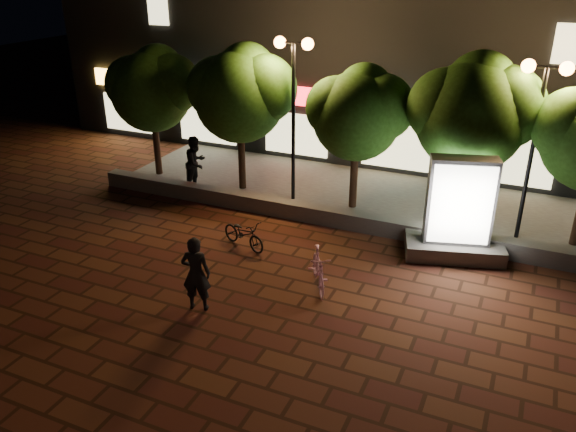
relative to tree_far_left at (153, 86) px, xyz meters
The scene contains 15 objects.
ground 9.43m from the tree_far_left, 38.18° to the right, with size 80.00×80.00×0.00m, color #542C1A.
retaining_wall 7.72m from the tree_far_left, 11.89° to the right, with size 16.00×0.45×0.50m, color slate.
sidewalk 7.74m from the tree_far_left, ahead, with size 16.00×5.00×0.08m, color slate.
building_block 10.38m from the tree_far_left, 47.32° to the left, with size 28.00×8.12×11.30m.
tree_far_left is the anchor object (origin of this frame).
tree_left 3.51m from the tree_far_left, ahead, with size 3.60×3.00×4.89m.
tree_mid 7.50m from the tree_far_left, ahead, with size 3.24×2.70×4.50m.
tree_right 10.81m from the tree_far_left, ahead, with size 3.72×3.10×5.07m.
street_lamp_left 5.50m from the tree_far_left, ahead, with size 1.26×0.36×5.18m.
street_lamp_right 12.47m from the tree_far_left, ahead, with size 1.26×0.36×4.98m.
ad_kiosk 11.33m from the tree_far_left, 10.16° to the right, with size 2.83×1.94×2.79m.
scooter_pink 9.99m from the tree_far_left, 31.46° to the right, with size 0.47×1.67×1.01m, color #EA98C4.
rider 9.50m from the tree_far_left, 49.43° to the right, with size 0.67×0.44×1.83m, color black.
scooter_parked 7.32m from the tree_far_left, 34.95° to the right, with size 0.55×1.57×0.83m, color black.
pedestrian 3.18m from the tree_far_left, 20.93° to the right, with size 0.91×0.71×1.87m, color black.
Camera 1 is at (5.48, -10.91, 7.48)m, focal length 35.73 mm.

